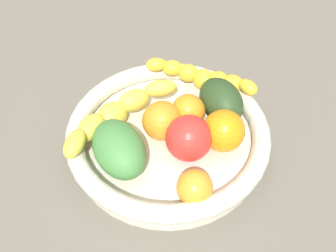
# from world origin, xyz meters

# --- Properties ---
(kitchen_counter) EXTENTS (1.20, 1.20, 0.03)m
(kitchen_counter) POSITION_xyz_m (0.00, 0.00, 0.01)
(kitchen_counter) COLOR #656155
(kitchen_counter) RESTS_ON ground
(fruit_bowl) EXTENTS (0.33, 0.33, 0.05)m
(fruit_bowl) POSITION_xyz_m (0.00, 0.00, 0.06)
(fruit_bowl) COLOR silver
(fruit_bowl) RESTS_ON kitchen_counter
(banana_draped_left) EXTENTS (0.08, 0.24, 0.06)m
(banana_draped_left) POSITION_xyz_m (0.08, 0.04, 0.09)
(banana_draped_left) COLOR yellow
(banana_draped_left) RESTS_ON fruit_bowl
(banana_draped_right) EXTENTS (0.19, 0.10, 0.05)m
(banana_draped_right) POSITION_xyz_m (0.04, -0.13, 0.08)
(banana_draped_right) COLOR yellow
(banana_draped_right) RESTS_ON fruit_bowl
(orange_front) EXTENTS (0.06, 0.06, 0.06)m
(orange_front) POSITION_xyz_m (0.01, 0.00, 0.09)
(orange_front) COLOR orange
(orange_front) RESTS_ON fruit_bowl
(orange_mid_left) EXTENTS (0.05, 0.05, 0.05)m
(orange_mid_left) POSITION_xyz_m (-0.11, 0.06, 0.08)
(orange_mid_left) COLOR orange
(orange_mid_left) RESTS_ON fruit_bowl
(orange_mid_right) EXTENTS (0.07, 0.07, 0.07)m
(orange_mid_right) POSITION_xyz_m (-0.07, -0.05, 0.09)
(orange_mid_right) COLOR orange
(orange_mid_right) RESTS_ON fruit_bowl
(orange_rear) EXTENTS (0.06, 0.06, 0.06)m
(orange_rear) POSITION_xyz_m (0.00, -0.05, 0.08)
(orange_rear) COLOR orange
(orange_rear) RESTS_ON fruit_bowl
(mango_green) EXTENTS (0.13, 0.11, 0.07)m
(mango_green) POSITION_xyz_m (0.02, 0.09, 0.09)
(mango_green) COLOR #448641
(mango_green) RESTS_ON fruit_bowl
(tomato_red) EXTENTS (0.07, 0.07, 0.07)m
(tomato_red) POSITION_xyz_m (-0.04, 0.00, 0.09)
(tomato_red) COLOR red
(tomato_red) RESTS_ON fruit_bowl
(avocado_dark) EXTENTS (0.11, 0.09, 0.07)m
(avocado_dark) POSITION_xyz_m (-0.03, -0.10, 0.09)
(avocado_dark) COLOR #284120
(avocado_dark) RESTS_ON fruit_bowl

